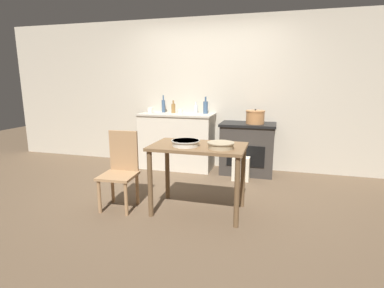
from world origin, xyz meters
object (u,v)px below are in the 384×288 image
chair (121,168)px  bottle_center_left (163,106)px  mixing_bowl_small (221,145)px  cup_center_right (180,112)px  stove (247,148)px  stock_pot (255,117)px  flour_sack (241,169)px  mixing_bowl_large (186,143)px  cup_center (150,110)px  bottle_far_left (196,109)px  work_table (198,156)px  bottle_left (206,107)px  bottle_mid_left (173,108)px

chair → bottle_center_left: bearing=91.4°
mixing_bowl_small → cup_center_right: cup_center_right is taller
stove → stock_pot: size_ratio=2.93×
flour_sack → mixing_bowl_large: bearing=-109.4°
flour_sack → mixing_bowl_small: (-0.08, -1.36, 0.65)m
cup_center → cup_center_right: 0.57m
mixing_bowl_large → cup_center_right: cup_center_right is taller
chair → bottle_far_left: 2.05m
chair → bottle_far_left: (0.41, 1.93, 0.55)m
stove → chair: (-1.33, -1.77, 0.06)m
stove → cup_center: 1.78m
flour_sack → bottle_far_left: (-0.87, 0.57, 0.85)m
flour_sack → mixing_bowl_small: bearing=-93.2°
chair → bottle_center_left: size_ratio=3.05×
work_table → bottle_center_left: (-1.10, 1.78, 0.41)m
work_table → flour_sack: work_table is taller
bottle_far_left → stove: bearing=-10.1°
stock_pot → bottle_far_left: bearing=168.7°
bottle_center_left → cup_center: 0.26m
work_table → cup_center: size_ratio=11.52×
chair → mixing_bowl_small: (1.21, 0.00, 0.36)m
bottle_left → work_table: bearing=-79.2°
mixing_bowl_large → bottle_mid_left: (-0.78, 1.83, 0.21)m
stove → chair: size_ratio=0.96×
bottle_left → bottle_mid_left: bottle_left is taller
chair → flour_sack: chair is taller
bottle_far_left → bottle_mid_left: bottle_mid_left is taller
mixing_bowl_large → mixing_bowl_small: (0.40, -0.02, 0.00)m
mixing_bowl_large → bottle_mid_left: bearing=113.1°
stove → mixing_bowl_large: (-0.52, -1.74, 0.41)m
work_table → cup_center_right: bearing=114.8°
mixing_bowl_small → bottle_mid_left: 2.21m
bottle_left → chair: bearing=-107.3°
bottle_far_left → bottle_center_left: bottle_center_left is taller
bottle_far_left → flour_sack: bearing=-33.2°
stove → mixing_bowl_small: mixing_bowl_small is taller
chair → bottle_center_left: 1.99m
cup_center → bottle_far_left: bearing=15.4°
work_table → bottle_left: size_ratio=3.71×
cup_center → bottle_left: bearing=10.6°
mixing_bowl_large → bottle_left: bottle_left is taller
bottle_mid_left → bottle_center_left: 0.20m
bottle_center_left → chair: bearing=-84.9°
chair → stock_pot: size_ratio=3.06×
bottle_left → bottle_mid_left: size_ratio=1.31×
chair → bottle_far_left: size_ratio=4.66×
stove → chair: 2.21m
bottle_left → cup_center: (-0.95, -0.18, -0.06)m
cup_center_right → bottle_center_left: bearing=150.5°
mixing_bowl_small → bottle_left: bottle_left is taller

